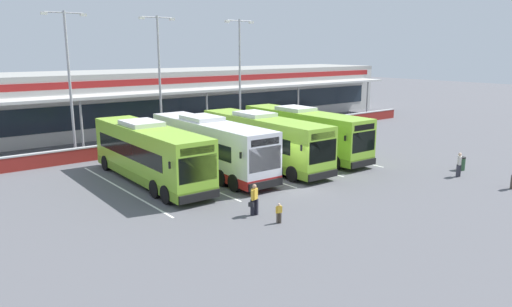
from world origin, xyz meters
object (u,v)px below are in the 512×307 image
at_px(pedestrian_with_handbag, 254,199).
at_px(lamp_post_east, 240,70).
at_px(litter_bin, 461,163).
at_px(coach_bus_centre, 263,141).
at_px(pedestrian_child, 279,212).
at_px(pedestrian_near_bin, 459,164).
at_px(coach_bus_left_centre, 210,147).
at_px(lamp_post_west, 69,76).
at_px(lamp_post_centre, 159,72).
at_px(coach_bus_right_centre, 304,133).
at_px(coach_bus_leftmost, 149,154).

relative_size(pedestrian_with_handbag, lamp_post_east, 0.15).
bearing_deg(litter_bin, pedestrian_with_handbag, 174.46).
xyz_separation_m(coach_bus_centre, pedestrian_child, (-6.75, -9.58, -1.24)).
bearing_deg(pedestrian_near_bin, coach_bus_left_centre, 137.99).
relative_size(coach_bus_centre, lamp_post_west, 1.11).
bearing_deg(pedestrian_child, coach_bus_left_centre, 75.38).
distance_m(lamp_post_centre, litter_bin, 25.16).
xyz_separation_m(pedestrian_child, lamp_post_centre, (4.77, 21.32, 5.75)).
distance_m(pedestrian_with_handbag, lamp_post_east, 24.20).
bearing_deg(coach_bus_right_centre, coach_bus_left_centre, 179.20).
xyz_separation_m(coach_bus_leftmost, pedestrian_with_handbag, (1.35, -8.96, -0.93)).
relative_size(pedestrian_child, lamp_post_centre, 0.09).
height_order(coach_bus_centre, lamp_post_centre, lamp_post_centre).
bearing_deg(coach_bus_left_centre, pedestrian_near_bin, -42.01).
relative_size(coach_bus_left_centre, lamp_post_east, 1.11).
xyz_separation_m(lamp_post_west, litter_bin, (19.75, -20.77, -5.82)).
bearing_deg(lamp_post_centre, coach_bus_left_centre, -100.71).
distance_m(pedestrian_with_handbag, pedestrian_near_bin, 15.37).
bearing_deg(coach_bus_left_centre, coach_bus_right_centre, -0.80).
relative_size(coach_bus_centre, lamp_post_east, 1.11).
xyz_separation_m(coach_bus_left_centre, litter_bin, (14.07, -10.23, -1.32)).
xyz_separation_m(coach_bus_right_centre, lamp_post_centre, (-6.50, 11.24, 4.50)).
distance_m(pedestrian_child, lamp_post_east, 25.47).
bearing_deg(lamp_post_west, lamp_post_centre, 4.23).
bearing_deg(pedestrian_child, pedestrian_near_bin, -3.20).
xyz_separation_m(coach_bus_right_centre, pedestrian_with_handbag, (-11.51, -8.46, -0.93)).
bearing_deg(coach_bus_centre, lamp_post_west, 131.17).
distance_m(coach_bus_leftmost, pedestrian_near_bin, 20.10).
relative_size(pedestrian_near_bin, lamp_post_centre, 0.15).
relative_size(pedestrian_with_handbag, litter_bin, 1.74).
height_order(lamp_post_centre, lamp_post_east, same).
bearing_deg(coach_bus_centre, lamp_post_east, 60.84).
bearing_deg(lamp_post_west, coach_bus_right_centre, -36.75).
xyz_separation_m(coach_bus_left_centre, coach_bus_right_centre, (8.60, -0.12, 0.00)).
distance_m(coach_bus_right_centre, lamp_post_east, 11.99).
xyz_separation_m(lamp_post_east, litter_bin, (3.59, -21.06, -5.82)).
relative_size(coach_bus_left_centre, coach_bus_centre, 1.00).
distance_m(coach_bus_right_centre, pedestrian_near_bin, 11.55).
bearing_deg(coach_bus_right_centre, pedestrian_with_handbag, -143.68).
distance_m(coach_bus_left_centre, lamp_post_centre, 12.18).
bearing_deg(lamp_post_east, pedestrian_with_handbag, -124.60).
height_order(pedestrian_child, lamp_post_east, lamp_post_east).
xyz_separation_m(pedestrian_near_bin, litter_bin, (1.81, 0.81, -0.41)).
distance_m(coach_bus_centre, pedestrian_with_handbag, 10.64).
bearing_deg(lamp_post_centre, pedestrian_child, -102.60).
height_order(coach_bus_centre, litter_bin, coach_bus_centre).
bearing_deg(lamp_post_west, coach_bus_left_centre, -61.70).
bearing_deg(pedestrian_child, litter_bin, -0.07).
xyz_separation_m(coach_bus_centre, lamp_post_centre, (-1.99, 11.74, 4.50)).
bearing_deg(coach_bus_right_centre, coach_bus_leftmost, 177.79).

